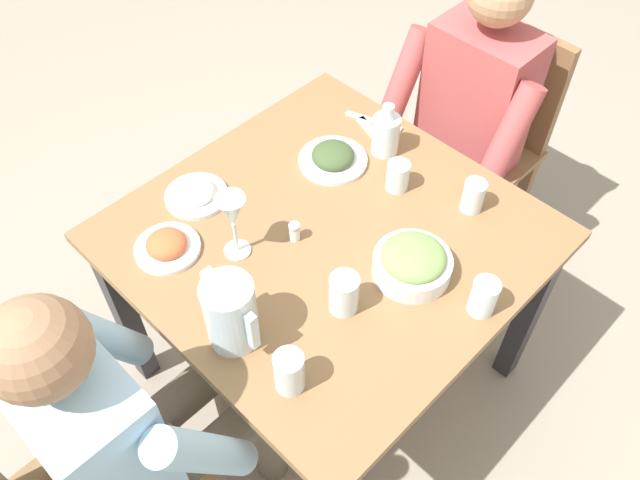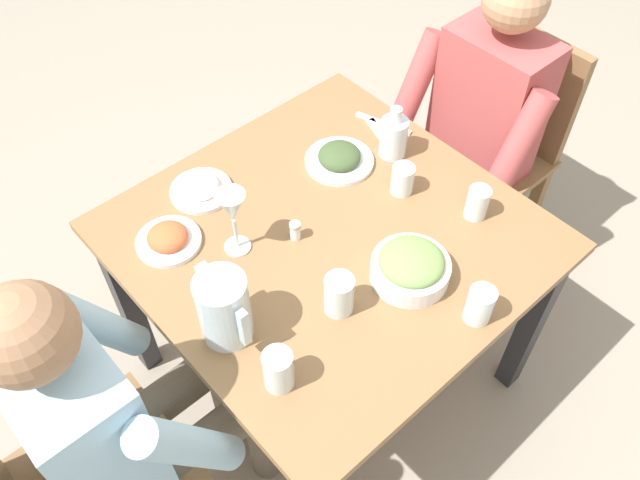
{
  "view_description": "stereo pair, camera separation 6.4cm",
  "coord_description": "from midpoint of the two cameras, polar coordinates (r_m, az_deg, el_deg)",
  "views": [
    {
      "loc": [
        0.77,
        -0.81,
        2.05
      ],
      "look_at": [
        0.01,
        -0.04,
        0.75
      ],
      "focal_mm": 36.77,
      "sensor_mm": 36.0,
      "label": 1
    },
    {
      "loc": [
        0.81,
        -0.76,
        2.05
      ],
      "look_at": [
        0.01,
        -0.04,
        0.75
      ],
      "focal_mm": 36.77,
      "sensor_mm": 36.0,
      "label": 2
    }
  ],
  "objects": [
    {
      "name": "water_pitcher",
      "position": [
        1.48,
        -7.12,
        -5.96
      ],
      "size": [
        0.16,
        0.12,
        0.19
      ],
      "color": "silver",
      "rests_on": "dining_table"
    },
    {
      "name": "ground_plane",
      "position": [
        2.33,
        1.41,
        -11.12
      ],
      "size": [
        8.0,
        8.0,
        0.0
      ],
      "primitive_type": "plane",
      "color": "gray"
    },
    {
      "name": "water_glass_center",
      "position": [
        1.79,
        14.54,
        3.14
      ],
      "size": [
        0.06,
        0.06,
        0.09
      ],
      "primitive_type": "cylinder",
      "color": "silver",
      "rests_on": "dining_table"
    },
    {
      "name": "plate_dolmas",
      "position": [
        1.9,
        2.67,
        7.13
      ],
      "size": [
        0.2,
        0.2,
        0.06
      ],
      "color": "white",
      "rests_on": "dining_table"
    },
    {
      "name": "water_glass_near_left",
      "position": [
        1.58,
        14.88,
        -5.5
      ],
      "size": [
        0.07,
        0.07,
        0.1
      ],
      "primitive_type": "cylinder",
      "color": "silver",
      "rests_on": "dining_table"
    },
    {
      "name": "knife_near",
      "position": [
        2.05,
        6.43,
        10.02
      ],
      "size": [
        0.18,
        0.08,
        0.01
      ],
      "primitive_type": "cube",
      "rotation": [
        0.0,
        0.0,
        0.32
      ],
      "color": "silver",
      "rests_on": "dining_table"
    },
    {
      "name": "salad_bowl",
      "position": [
        1.62,
        9.02,
        -2.33
      ],
      "size": [
        0.2,
        0.2,
        0.09
      ],
      "color": "white",
      "rests_on": "dining_table"
    },
    {
      "name": "plate_rice_curry",
      "position": [
        1.73,
        -12.05,
        0.09
      ],
      "size": [
        0.17,
        0.17,
        0.05
      ],
      "color": "white",
      "rests_on": "dining_table"
    },
    {
      "name": "salt_shaker",
      "position": [
        1.7,
        -1.1,
        0.8
      ],
      "size": [
        0.03,
        0.03,
        0.05
      ],
      "color": "white",
      "rests_on": "dining_table"
    },
    {
      "name": "oil_carafe",
      "position": [
        1.92,
        7.37,
        8.74
      ],
      "size": [
        0.08,
        0.08,
        0.16
      ],
      "color": "silver",
      "rests_on": "dining_table"
    },
    {
      "name": "fork_near",
      "position": [
        2.0,
        6.37,
        8.91
      ],
      "size": [
        0.17,
        0.08,
        0.01
      ],
      "primitive_type": "cube",
      "rotation": [
        0.0,
        0.0,
        -0.31
      ],
      "color": "silver",
      "rests_on": "dining_table"
    },
    {
      "name": "water_glass_near_right",
      "position": [
        1.54,
        2.86,
        -4.79
      ],
      "size": [
        0.07,
        0.07,
        0.11
      ],
      "primitive_type": "cylinder",
      "color": "silver",
      "rests_on": "dining_table"
    },
    {
      "name": "dining_table",
      "position": [
        1.81,
        1.79,
        -1.64
      ],
      "size": [
        0.99,
        0.99,
        0.73
      ],
      "color": "olive",
      "rests_on": "ground_plane"
    },
    {
      "name": "plate_yoghurt",
      "position": [
        1.84,
        -9.36,
        4.46
      ],
      "size": [
        0.17,
        0.17,
        0.05
      ],
      "color": "white",
      "rests_on": "dining_table"
    },
    {
      "name": "water_glass_far_right",
      "position": [
        1.44,
        -2.35,
        -11.25
      ],
      "size": [
        0.07,
        0.07,
        0.11
      ],
      "primitive_type": "cylinder",
      "color": "silver",
      "rests_on": "dining_table"
    },
    {
      "name": "water_glass_by_pitcher",
      "position": [
        1.82,
        8.21,
        5.23
      ],
      "size": [
        0.06,
        0.06,
        0.09
      ],
      "primitive_type": "cylinder",
      "color": "silver",
      "rests_on": "dining_table"
    },
    {
      "name": "diner_far",
      "position": [
        2.18,
        13.49,
        8.89
      ],
      "size": [
        0.48,
        0.53,
        1.18
      ],
      "color": "#B24C4C",
      "rests_on": "ground_plane"
    },
    {
      "name": "chair_far",
      "position": [
        2.41,
        15.92,
        8.3
      ],
      "size": [
        0.4,
        0.4,
        0.89
      ],
      "color": "olive",
      "rests_on": "ground_plane"
    },
    {
      "name": "diner_near",
      "position": [
        1.59,
        -15.18,
        -14.26
      ],
      "size": [
        0.48,
        0.53,
        1.18
      ],
      "color": "#9EC6E0",
      "rests_on": "ground_plane"
    },
    {
      "name": "wine_glass",
      "position": [
        1.6,
        -6.51,
        2.55
      ],
      "size": [
        0.08,
        0.08,
        0.2
      ],
      "color": "silver",
      "rests_on": "dining_table"
    }
  ]
}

